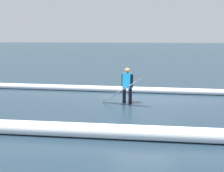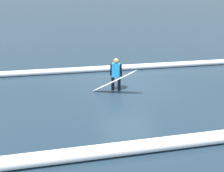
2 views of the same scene
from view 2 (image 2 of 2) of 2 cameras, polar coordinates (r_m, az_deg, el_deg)
The scene contains 5 objects.
ground_plane at distance 12.85m, azimuth 3.32°, elevation 0.22°, with size 198.85×198.85×0.00m, color #1E3141.
surfer at distance 12.00m, azimuth 0.83°, elevation 2.71°, with size 0.49×0.36×1.46m.
surfboard at distance 11.68m, azimuth 0.44°, elevation 1.05°, with size 1.87×1.17×1.24m.
wave_crest_foreground at distance 14.96m, azimuth 6.95°, elevation 4.06°, with size 0.29×0.29×20.55m, color white.
wave_crest_midground at distance 8.47m, azimuth 9.19°, elevation -11.76°, with size 0.41×0.41×18.67m, color white.
Camera 2 is at (3.07, 11.43, 5.02)m, focal length 44.60 mm.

